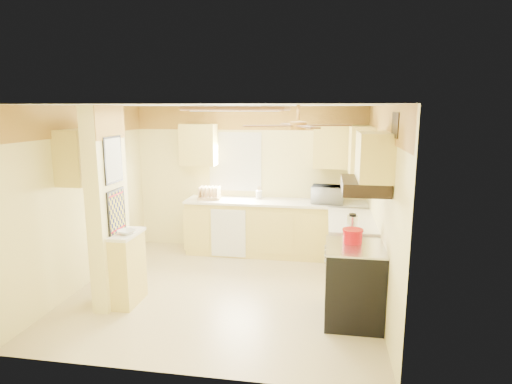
% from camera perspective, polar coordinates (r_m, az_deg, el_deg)
% --- Properties ---
extents(floor, '(4.00, 4.00, 0.00)m').
position_cam_1_polar(floor, '(6.04, -4.11, -13.01)').
color(floor, '#C9B78B').
rests_on(floor, ground).
extents(ceiling, '(4.00, 4.00, 0.00)m').
position_cam_1_polar(ceiling, '(5.51, -4.47, 11.45)').
color(ceiling, white).
rests_on(ceiling, wall_back).
extents(wall_back, '(4.00, 0.00, 4.00)m').
position_cam_1_polar(wall_back, '(7.47, -0.87, 1.76)').
color(wall_back, '#FFF09B').
rests_on(wall_back, floor).
extents(wall_front, '(4.00, 0.00, 4.00)m').
position_cam_1_polar(wall_front, '(3.89, -10.89, -7.30)').
color(wall_front, '#FFF09B').
rests_on(wall_front, floor).
extents(wall_left, '(0.00, 3.80, 3.80)m').
position_cam_1_polar(wall_left, '(6.41, -21.95, -0.63)').
color(wall_left, '#FFF09B').
rests_on(wall_left, floor).
extents(wall_right, '(0.00, 3.80, 3.80)m').
position_cam_1_polar(wall_right, '(5.53, 16.31, -2.02)').
color(wall_right, '#FFF09B').
rests_on(wall_right, floor).
extents(wallpaper_border, '(4.00, 0.02, 0.40)m').
position_cam_1_polar(wallpaper_border, '(7.35, -0.93, 9.83)').
color(wallpaper_border, gold).
rests_on(wallpaper_border, wall_back).
extents(partition_column, '(0.20, 0.70, 2.50)m').
position_cam_1_polar(partition_column, '(5.62, -19.15, -1.99)').
color(partition_column, '#FFF09B').
rests_on(partition_column, floor).
extents(partition_ledge, '(0.25, 0.55, 0.90)m').
position_cam_1_polar(partition_ledge, '(5.75, -16.67, -9.88)').
color(partition_ledge, '#FFEE6D').
rests_on(partition_ledge, floor).
extents(ledge_top, '(0.28, 0.58, 0.04)m').
position_cam_1_polar(ledge_top, '(5.60, -16.94, -5.38)').
color(ledge_top, white).
rests_on(ledge_top, partition_ledge).
extents(lower_cabinets_back, '(3.00, 0.60, 0.90)m').
position_cam_1_polar(lower_cabinets_back, '(7.28, 2.61, -4.95)').
color(lower_cabinets_back, '#FFEE6D').
rests_on(lower_cabinets_back, floor).
extents(lower_cabinets_right, '(0.60, 1.40, 0.90)m').
position_cam_1_polar(lower_cabinets_right, '(6.30, 12.53, -7.81)').
color(lower_cabinets_right, '#FFEE6D').
rests_on(lower_cabinets_right, floor).
extents(countertop_back, '(3.04, 0.64, 0.04)m').
position_cam_1_polar(countertop_back, '(7.16, 2.64, -1.35)').
color(countertop_back, white).
rests_on(countertop_back, lower_cabinets_back).
extents(countertop_right, '(0.64, 1.44, 0.04)m').
position_cam_1_polar(countertop_right, '(6.16, 12.62, -3.67)').
color(countertop_right, white).
rests_on(countertop_right, lower_cabinets_right).
extents(dishwasher_panel, '(0.58, 0.02, 0.80)m').
position_cam_1_polar(dishwasher_panel, '(7.12, -3.72, -5.52)').
color(dishwasher_panel, white).
rests_on(dishwasher_panel, lower_cabinets_back).
extents(window, '(0.92, 0.02, 1.02)m').
position_cam_1_polar(window, '(7.46, -2.79, 4.06)').
color(window, white).
rests_on(window, wall_back).
extents(upper_cab_back_left, '(0.60, 0.35, 0.70)m').
position_cam_1_polar(upper_cab_back_left, '(7.42, -7.64, 6.27)').
color(upper_cab_back_left, '#FFEE6D').
rests_on(upper_cab_back_left, wall_back).
extents(upper_cab_back_right, '(0.90, 0.35, 0.70)m').
position_cam_1_polar(upper_cab_back_right, '(7.11, 11.32, 5.94)').
color(upper_cab_back_right, '#FFEE6D').
rests_on(upper_cab_back_right, wall_back).
extents(upper_cab_right, '(0.35, 1.00, 0.70)m').
position_cam_1_polar(upper_cab_right, '(6.65, 13.82, 5.50)').
color(upper_cab_right, '#FFEE6D').
rests_on(upper_cab_right, wall_right).
extents(upper_cab_left_wall, '(0.35, 0.75, 0.70)m').
position_cam_1_polar(upper_cab_left_wall, '(6.02, -22.16, 4.44)').
color(upper_cab_left_wall, '#FFEE6D').
rests_on(upper_cab_left_wall, wall_left).
extents(upper_cab_over_stove, '(0.35, 0.76, 0.52)m').
position_cam_1_polar(upper_cab_over_stove, '(4.86, 15.46, 4.64)').
color(upper_cab_over_stove, '#FFEE6D').
rests_on(upper_cab_over_stove, wall_right).
extents(stove, '(0.68, 0.77, 0.92)m').
position_cam_1_polar(stove, '(5.22, 12.87, -11.77)').
color(stove, black).
rests_on(stove, floor).
extents(range_hood, '(0.50, 0.76, 0.14)m').
position_cam_1_polar(range_hood, '(4.90, 14.27, 0.84)').
color(range_hood, black).
rests_on(range_hood, upper_cab_over_stove).
extents(poster_menu, '(0.02, 0.42, 0.57)m').
position_cam_1_polar(poster_menu, '(5.47, -18.51, 4.09)').
color(poster_menu, black).
rests_on(poster_menu, partition_column).
extents(poster_nashville, '(0.02, 0.42, 0.57)m').
position_cam_1_polar(poster_nashville, '(5.58, -18.10, -2.54)').
color(poster_nashville, black).
rests_on(poster_nashville, partition_column).
extents(ceiling_light_panel, '(1.35, 0.95, 0.06)m').
position_cam_1_polar(ceiling_light_panel, '(5.98, -2.36, 11.02)').
color(ceiling_light_panel, brown).
rests_on(ceiling_light_panel, ceiling).
extents(ceiling_fan, '(1.15, 1.15, 0.26)m').
position_cam_1_polar(ceiling_fan, '(4.67, 5.63, 8.87)').
color(ceiling_fan, gold).
rests_on(ceiling_fan, ceiling).
extents(vent_grate, '(0.02, 0.40, 0.25)m').
position_cam_1_polar(vent_grate, '(4.51, 18.13, 8.48)').
color(vent_grate, black).
rests_on(vent_grate, wall_right).
extents(microwave, '(0.55, 0.40, 0.29)m').
position_cam_1_polar(microwave, '(7.06, 9.58, -0.32)').
color(microwave, white).
rests_on(microwave, countertop_back).
extents(bowl, '(0.25, 0.25, 0.05)m').
position_cam_1_polar(bowl, '(5.53, -16.89, -5.12)').
color(bowl, white).
rests_on(bowl, ledge_top).
extents(dutch_oven, '(0.24, 0.24, 0.16)m').
position_cam_1_polar(dutch_oven, '(5.15, 12.76, -5.71)').
color(dutch_oven, red).
rests_on(dutch_oven, stove).
extents(kettle, '(0.14, 0.14, 0.21)m').
position_cam_1_polar(kettle, '(5.59, 12.72, -3.95)').
color(kettle, silver).
rests_on(kettle, countertop_right).
extents(dish_rack, '(0.40, 0.31, 0.21)m').
position_cam_1_polar(dish_rack, '(7.33, -6.26, -0.34)').
color(dish_rack, tan).
rests_on(dish_rack, countertop_back).
extents(utensil_crock, '(0.11, 0.11, 0.21)m').
position_cam_1_polar(utensil_crock, '(7.32, 0.41, -0.34)').
color(utensil_crock, white).
rests_on(utensil_crock, countertop_back).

